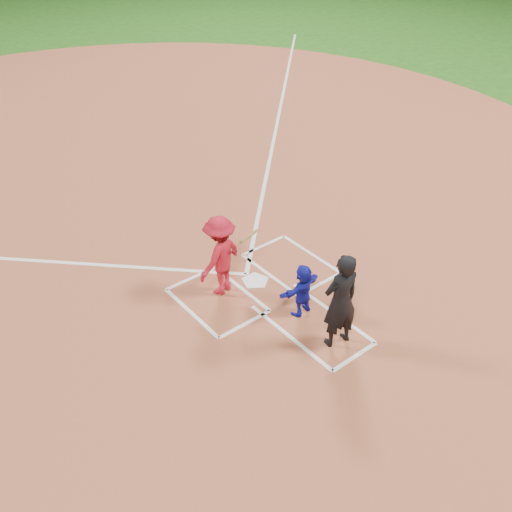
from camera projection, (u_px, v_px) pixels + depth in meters
ground at (255, 282)px, 11.81m from camera, size 120.00×120.00×0.00m
home_plate_dirt at (119, 178)px, 15.64m from camera, size 28.00×28.00×0.01m
home_plate at (255, 281)px, 11.80m from camera, size 0.60×0.60×0.02m
catcher at (303, 290)px, 10.70m from camera, size 1.03×0.41×1.09m
umpire at (340, 301)px, 9.80m from camera, size 0.76×0.56×1.89m
chalk_markings at (131, 187)px, 15.18m from camera, size 28.35×17.32×0.01m
batter_at_plate at (220, 256)px, 11.07m from camera, size 1.60×0.92×1.71m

